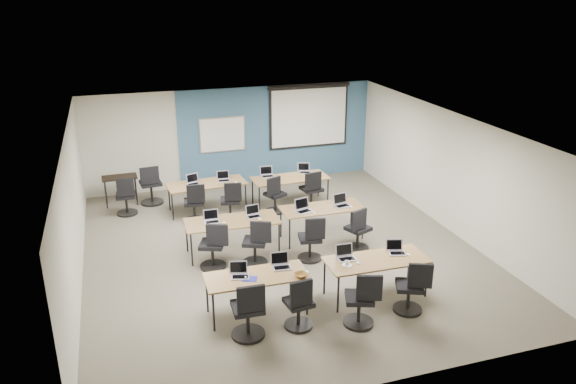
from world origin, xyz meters
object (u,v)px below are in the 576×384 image
object	(u,v)px
laptop_11	(305,170)
task_chair_11	(312,193)
whiteboard	(222,135)
task_chair_7	(358,233)
training_table_mid_left	(232,222)
laptop_2	(346,255)
training_table_back_left	(207,185)
task_chair_4	(214,249)
laptop_0	(239,273)
laptop_5	(253,214)
laptop_8	(193,182)
task_chair_3	(411,291)
laptop_7	(341,203)
utility_table	(120,180)
training_table_front_right	(376,261)
training_table_front_left	(257,278)
laptop_6	(303,208)
training_table_back_right	(290,179)
task_chair_1	(299,308)
task_chair_9	(231,204)
laptop_1	(281,264)
task_chair_10	(275,198)
task_chair_2	(361,304)
spare_chair_b	(126,199)
projector_screen	(309,113)
laptop_4	(212,219)
task_chair_0	(249,315)
task_chair_8	(195,206)
training_table_mid_right	(322,209)
task_chair_5	(256,246)
task_chair_6	(311,242)
laptop_10	(267,174)
laptop_3	(396,250)
spare_chair_a	(151,188)

from	to	relation	value
laptop_11	task_chair_11	distance (m)	0.81
whiteboard	task_chair_7	xyz separation A→B (m)	(1.85, -4.93, -1.05)
training_table_mid_left	laptop_2	distance (m)	2.77
training_table_back_left	laptop_11	distance (m)	2.57
task_chair_4	laptop_0	bearing A→B (deg)	-64.68
laptop_5	laptop_8	world-z (taller)	laptop_8
task_chair_3	laptop_7	world-z (taller)	same
utility_table	training_table_front_right	bearing A→B (deg)	-56.91
training_table_front_left	laptop_6	xyz separation A→B (m)	(1.68, 2.44, 0.11)
training_table_back_right	task_chair_1	world-z (taller)	task_chair_1
training_table_front_left	training_table_back_left	world-z (taller)	same
task_chair_3	task_chair_9	bearing A→B (deg)	136.05
training_table_back_left	laptop_1	distance (m)	4.71
training_table_back_right	laptop_2	distance (m)	4.53
task_chair_4	task_chair_10	size ratio (longest dim) A/B	1.03
laptop_1	whiteboard	bearing A→B (deg)	92.98
task_chair_7	task_chair_11	world-z (taller)	task_chair_11
laptop_1	task_chair_2	bearing A→B (deg)	-38.92
laptop_6	laptop_7	xyz separation A→B (m)	(0.91, 0.04, -0.00)
laptop_0	task_chair_10	distance (m)	4.55
laptop_7	spare_chair_b	size ratio (longest dim) A/B	0.34
projector_screen	laptop_4	bearing A→B (deg)	-131.03
training_table_back_left	spare_chair_b	xyz separation A→B (m)	(-1.92, 0.35, -0.28)
task_chair_1	laptop_4	bearing A→B (deg)	98.35
training_table_back_right	task_chair_0	distance (m)	5.80
whiteboard	task_chair_11	distance (m)	3.16
laptop_5	task_chair_8	world-z (taller)	task_chair_8
task_chair_4	utility_table	size ratio (longest dim) A/B	1.17
training_table_front_right	training_table_mid_right	world-z (taller)	same
training_table_back_left	task_chair_10	world-z (taller)	task_chair_10
training_table_mid_right	task_chair_5	size ratio (longest dim) A/B	1.83
laptop_8	spare_chair_b	size ratio (longest dim) A/B	0.31
laptop_1	laptop_11	world-z (taller)	laptop_1
task_chair_3	task_chair_4	distance (m)	3.91
whiteboard	task_chair_7	distance (m)	5.37
task_chair_6	whiteboard	bearing A→B (deg)	109.10
task_chair_11	laptop_5	bearing A→B (deg)	-147.71
projector_screen	laptop_10	distance (m)	2.65
training_table_front_left	spare_chair_b	bearing A→B (deg)	111.50
laptop_8	task_chair_11	xyz separation A→B (m)	(2.84, -0.71, -0.37)
laptop_2	task_chair_7	xyz separation A→B (m)	(0.97, 1.57, -0.39)
training_table_front_left	laptop_5	distance (m)	2.56
laptop_3	task_chair_1	bearing A→B (deg)	-145.60
laptop_3	task_chair_7	size ratio (longest dim) A/B	0.31
task_chair_4	task_chair_5	world-z (taller)	task_chair_4
training_table_back_left	laptop_7	bearing A→B (deg)	-46.46
task_chair_8	task_chair_0	bearing A→B (deg)	-81.07
laptop_5	task_chair_7	bearing A→B (deg)	-29.10
task_chair_3	laptop_0	bearing A→B (deg)	-173.62
laptop_10	spare_chair_a	xyz separation A→B (m)	(-2.85, 0.83, -0.35)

